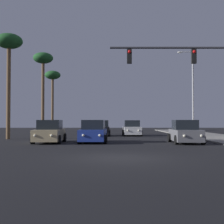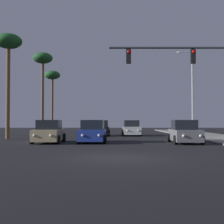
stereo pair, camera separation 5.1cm
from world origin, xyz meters
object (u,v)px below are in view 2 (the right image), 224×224
object	(u,v)px
car_black	(102,129)
car_white	(133,129)
traffic_light_mast	(202,71)
palm_tree_far	(54,79)
car_grey	(186,133)
palm_tree_near	(10,48)
street_lamp	(193,88)
car_blue	(94,132)
palm_tree_mid	(44,63)
car_tan	(50,132)

from	to	relation	value
car_black	car_white	bearing A→B (deg)	-176.04
traffic_light_mast	palm_tree_far	xyz separation A→B (m)	(-14.71, 28.15, 3.32)
car_grey	palm_tree_near	distance (m)	17.06
car_black	street_lamp	bearing A→B (deg)	174.73
car_blue	palm_tree_mid	distance (m)	17.82
car_black	palm_tree_far	bearing A→B (deg)	-61.36
car_grey	street_lamp	bearing A→B (deg)	-104.71
traffic_light_mast	street_lamp	distance (m)	13.80
car_blue	street_lamp	distance (m)	14.52
street_lamp	car_tan	bearing A→B (deg)	-142.75
traffic_light_mast	car_black	bearing A→B (deg)	115.55
street_lamp	palm_tree_near	world-z (taller)	palm_tree_near
car_tan	street_lamp	world-z (taller)	street_lamp
car_white	palm_tree_mid	xyz separation A→B (m)	(-10.54, 3.64, 7.86)
car_tan	palm_tree_far	size ratio (longest dim) A/B	0.46
car_tan	palm_tree_mid	distance (m)	17.01
traffic_light_mast	palm_tree_mid	bearing A→B (deg)	127.59
car_white	palm_tree_far	distance (m)	19.16
palm_tree_near	palm_tree_mid	distance (m)	10.05
car_tan	palm_tree_mid	world-z (taller)	palm_tree_mid
street_lamp	palm_tree_near	distance (m)	18.72
palm_tree_near	palm_tree_far	bearing A→B (deg)	89.73
car_blue	palm_tree_far	size ratio (longest dim) A/B	0.47
traffic_light_mast	car_grey	bearing A→B (deg)	95.36
car_blue	palm_tree_mid	size ratio (longest dim) A/B	0.44
traffic_light_mast	palm_tree_mid	size ratio (longest dim) A/B	0.83
car_tan	traffic_light_mast	bearing A→B (deg)	159.72
car_blue	car_white	size ratio (longest dim) A/B	1.01
car_white	street_lamp	world-z (taller)	street_lamp
car_tan	street_lamp	size ratio (longest dim) A/B	0.48
palm_tree_far	palm_tree_near	world-z (taller)	palm_tree_near
car_blue	car_tan	size ratio (longest dim) A/B	1.00
traffic_light_mast	palm_tree_near	size ratio (longest dim) A/B	0.87
car_tan	traffic_light_mast	world-z (taller)	traffic_light_mast
palm_tree_far	palm_tree_mid	world-z (taller)	palm_tree_mid
car_tan	car_black	world-z (taller)	same
car_blue	traffic_light_mast	world-z (taller)	traffic_light_mast
car_black	car_grey	xyz separation A→B (m)	(6.50, -11.12, 0.00)
car_white	palm_tree_mid	bearing A→B (deg)	-19.38
palm_tree_far	palm_tree_near	distance (m)	20.00
palm_tree_mid	car_blue	bearing A→B (deg)	-64.09
car_blue	palm_tree_far	distance (m)	26.61
car_blue	palm_tree_mid	world-z (taller)	palm_tree_mid
palm_tree_near	car_grey	bearing A→B (deg)	-19.17
car_white	palm_tree_far	xyz separation A→B (m)	(-11.29, 13.64, 7.34)
car_tan	palm_tree_near	xyz separation A→B (m)	(-4.60, 4.61, 7.41)
car_blue	car_tan	bearing A→B (deg)	5.99
car_black	street_lamp	size ratio (longest dim) A/B	0.48
palm_tree_far	palm_tree_near	size ratio (longest dim) A/B	0.99
car_blue	palm_tree_far	xyz separation A→B (m)	(-7.73, 24.38, 7.34)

